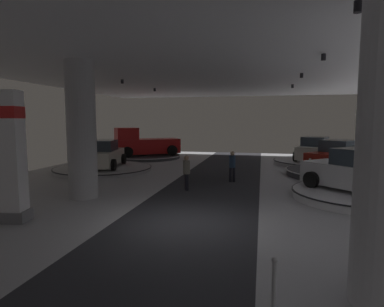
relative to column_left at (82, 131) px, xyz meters
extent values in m
cube|color=#B2B2B7|center=(4.84, -2.28, -2.77)|extent=(24.00, 44.00, 0.05)
cube|color=#2D2D33|center=(4.84, -2.28, -2.75)|extent=(4.40, 44.00, 0.01)
cube|color=silver|center=(4.84, -2.28, 2.80)|extent=(24.00, 44.00, 0.10)
cylinder|color=black|center=(-0.35, -0.05, 2.57)|extent=(0.16, 0.16, 0.22)
cylinder|color=black|center=(-0.60, 5.18, 2.57)|extent=(0.16, 0.16, 0.22)
cylinder|color=black|center=(-0.38, 10.00, 2.57)|extent=(0.16, 0.16, 0.22)
cylinder|color=black|center=(8.84, -4.55, 2.57)|extent=(0.16, 0.16, 0.22)
cylinder|color=black|center=(9.10, 0.43, 2.57)|extent=(0.16, 0.16, 0.22)
cylinder|color=black|center=(8.90, 4.91, 2.57)|extent=(0.16, 0.16, 0.22)
cylinder|color=black|center=(8.90, 9.76, 2.57)|extent=(0.16, 0.16, 0.22)
cylinder|color=#ADADB2|center=(0.00, 0.00, 0.00)|extent=(1.15, 1.15, 5.50)
cube|color=slate|center=(-0.64, -3.26, -2.58)|extent=(1.36, 0.86, 0.35)
cube|color=white|center=(-0.64, -3.26, -0.54)|extent=(1.18, 0.74, 3.71)
cube|color=red|center=(-0.64, -3.26, 0.64)|extent=(1.21, 0.78, 0.36)
cylinder|color=#B7B7BC|center=(10.85, 12.51, -2.60)|extent=(5.66, 5.66, 0.30)
cylinder|color=black|center=(10.85, 12.51, -2.48)|extent=(5.77, 5.77, 0.05)
cube|color=silver|center=(10.85, 12.51, -1.84)|extent=(3.17, 4.57, 0.90)
cube|color=#2D3842|center=(10.79, 12.37, -1.09)|extent=(2.13, 2.33, 0.70)
cylinder|color=black|center=(10.42, 14.20, -2.11)|extent=(0.45, 0.71, 0.68)
cylinder|color=black|center=(12.29, 13.49, -2.11)|extent=(0.45, 0.71, 0.68)
cylinder|color=black|center=(9.41, 11.52, -2.11)|extent=(0.45, 0.71, 0.68)
cylinder|color=black|center=(11.28, 10.82, -2.11)|extent=(0.45, 0.71, 0.68)
sphere|color=white|center=(11.11, 14.61, -1.73)|extent=(0.18, 0.18, 0.18)
sphere|color=white|center=(12.04, 14.26, -1.73)|extent=(0.18, 0.18, 0.18)
cylinder|color=#333338|center=(-2.37, 13.56, -2.62)|extent=(5.56, 5.56, 0.27)
cylinder|color=white|center=(-2.37, 13.56, -2.51)|extent=(5.68, 5.68, 0.05)
cube|color=red|center=(-2.37, 13.56, -1.73)|extent=(5.54, 4.77, 1.20)
cube|color=red|center=(-3.76, 12.58, -0.68)|extent=(2.48, 2.53, 1.00)
cube|color=#28333D|center=(-3.34, 12.88, -0.68)|extent=(1.07, 1.48, 0.75)
cylinder|color=black|center=(-3.21, 11.53, -2.06)|extent=(0.85, 0.71, 0.84)
cylinder|color=black|center=(-4.56, 13.46, -2.06)|extent=(0.85, 0.71, 0.84)
cylinder|color=black|center=(-0.17, 13.67, -2.06)|extent=(0.85, 0.71, 0.84)
cylinder|color=black|center=(-1.53, 15.59, -2.06)|extent=(0.85, 0.71, 0.84)
cylinder|color=#B7B7BC|center=(-2.65, 6.57, -2.63)|extent=(5.92, 5.92, 0.24)
cylinder|color=black|center=(-2.65, 6.57, -2.54)|extent=(6.04, 6.04, 0.05)
cube|color=silver|center=(-2.65, 6.57, -1.90)|extent=(2.69, 4.50, 0.90)
cube|color=#2D3842|center=(-2.61, 6.42, -1.16)|extent=(1.95, 2.20, 0.70)
cylinder|color=black|center=(-3.94, 7.74, -2.17)|extent=(0.37, 0.71, 0.68)
cylinder|color=black|center=(-1.99, 8.19, -2.17)|extent=(0.37, 0.71, 0.68)
cylinder|color=black|center=(-3.30, 4.96, -2.17)|extent=(0.37, 0.71, 0.68)
cylinder|color=black|center=(-1.35, 5.40, -2.17)|extent=(0.37, 0.71, 0.68)
sphere|color=white|center=(-3.59, 8.47, -1.79)|extent=(0.18, 0.18, 0.18)
sphere|color=white|center=(-2.63, 8.69, -1.79)|extent=(0.18, 0.18, 0.18)
cylinder|color=#333338|center=(11.30, 7.59, -2.57)|extent=(5.51, 5.51, 0.36)
cylinder|color=white|center=(11.30, 7.59, -2.42)|extent=(5.62, 5.62, 0.05)
cube|color=maroon|center=(11.30, 7.59, -1.78)|extent=(3.99, 4.42, 0.90)
cube|color=#2D3842|center=(11.39, 7.70, -1.04)|extent=(2.40, 2.46, 0.70)
cylinder|color=black|center=(11.22, 5.84, -2.05)|extent=(0.59, 0.67, 0.68)
cylinder|color=black|center=(9.63, 7.07, -2.05)|extent=(0.59, 0.67, 0.68)
cylinder|color=black|center=(12.96, 8.11, -2.05)|extent=(0.59, 0.67, 0.68)
cylinder|color=black|center=(11.38, 9.33, -2.05)|extent=(0.59, 0.67, 0.68)
sphere|color=white|center=(10.43, 5.65, -1.67)|extent=(0.18, 0.18, 0.18)
sphere|color=white|center=(9.65, 6.26, -1.67)|extent=(0.18, 0.18, 0.18)
cylinder|color=silver|center=(10.86, 2.06, -2.58)|extent=(4.93, 4.93, 0.34)
cylinder|color=black|center=(10.86, 2.06, -2.44)|extent=(5.03, 5.03, 0.05)
cube|color=silver|center=(10.86, 2.06, -1.80)|extent=(4.20, 4.28, 0.90)
cube|color=#2D3842|center=(10.96, 1.95, -1.06)|extent=(2.44, 2.45, 0.70)
cylinder|color=black|center=(9.15, 2.41, -2.07)|extent=(0.63, 0.64, 0.68)
cylinder|color=black|center=(10.59, 3.79, -2.07)|extent=(0.63, 0.64, 0.68)
cylinder|color=black|center=(11.12, 0.34, -2.07)|extent=(0.63, 0.64, 0.68)
sphere|color=white|center=(9.08, 3.21, -1.69)|extent=(0.18, 0.18, 0.18)
sphere|color=white|center=(9.79, 3.90, -1.69)|extent=(0.18, 0.18, 0.18)
cylinder|color=black|center=(3.76, 2.34, -2.35)|extent=(0.14, 0.14, 0.80)
cylinder|color=black|center=(3.83, 2.18, -2.35)|extent=(0.14, 0.14, 0.80)
cylinder|color=#6B665B|center=(3.80, 2.26, -1.69)|extent=(0.32, 0.32, 0.62)
sphere|color=#99755B|center=(3.80, 2.26, -1.27)|extent=(0.22, 0.22, 0.22)
cylinder|color=black|center=(5.72, 4.65, -2.35)|extent=(0.14, 0.14, 0.80)
cylinder|color=black|center=(5.55, 4.61, -2.35)|extent=(0.14, 0.14, 0.80)
cylinder|color=#233851|center=(5.64, 4.63, -1.69)|extent=(0.32, 0.32, 0.62)
sphere|color=beige|center=(5.64, 4.63, -1.27)|extent=(0.22, 0.22, 0.22)
cylinder|color=#B2B2B7|center=(7.33, -6.48, -2.27)|extent=(0.07, 0.07, 0.96)
sphere|color=#B2B2B7|center=(7.33, -6.48, -1.79)|extent=(0.10, 0.10, 0.10)
camera|label=1|loc=(7.09, -11.39, 0.39)|focal=29.44mm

